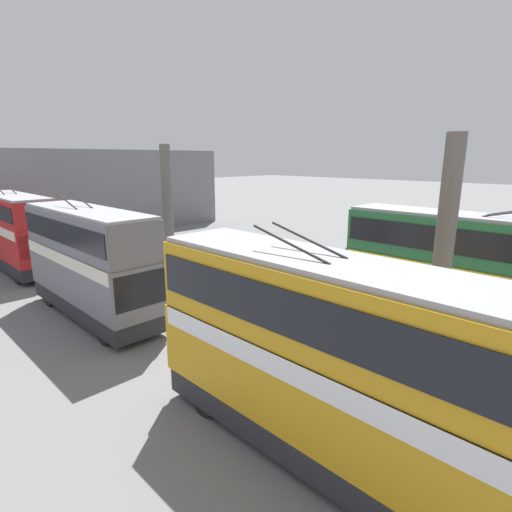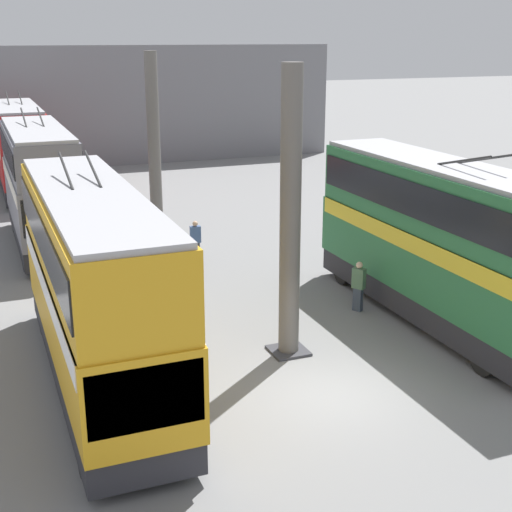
{
  "view_description": "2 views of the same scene",
  "coord_description": "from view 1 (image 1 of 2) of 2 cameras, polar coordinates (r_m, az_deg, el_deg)",
  "views": [
    {
      "loc": [
        -1.65,
        12.88,
        7.49
      ],
      "look_at": [
        11.43,
        -0.37,
        2.9
      ],
      "focal_mm": 28.0,
      "sensor_mm": 36.0,
      "label": 1
    },
    {
      "loc": [
        -14.69,
        7.98,
        8.89
      ],
      "look_at": [
        7.77,
        -0.98,
        1.39
      ],
      "focal_mm": 50.0,
      "sensor_mm": 36.0,
      "label": 2
    }
  ],
  "objects": [
    {
      "name": "bus_right_near",
      "position": [
        9.82,
        12.29,
        -13.96
      ],
      "size": [
        11.08,
        2.54,
        5.85
      ],
      "color": "black",
      "rests_on": "ground_plane"
    },
    {
      "name": "depot_back_wall",
      "position": [
        39.94,
        -26.66,
        7.59
      ],
      "size": [
        0.5,
        36.0,
        8.26
      ],
      "color": "slate",
      "rests_on": "ground_plane"
    },
    {
      "name": "support_column_far",
      "position": [
        23.98,
        -12.42,
        5.16
      ],
      "size": [
        1.06,
        1.06,
        8.23
      ],
      "color": "#605B56",
      "rests_on": "ground_plane"
    },
    {
      "name": "bus_right_mid",
      "position": [
        20.29,
        -22.62,
        -0.09
      ],
      "size": [
        9.32,
        2.54,
        5.84
      ],
      "color": "black",
      "rests_on": "ground_plane"
    },
    {
      "name": "bus_right_far",
      "position": [
        31.21,
        -31.1,
        3.48
      ],
      "size": [
        9.45,
        2.54,
        5.76
      ],
      "color": "black",
      "rests_on": "ground_plane"
    },
    {
      "name": "person_by_left_row",
      "position": [
        18.84,
        21.59,
        -7.59
      ],
      "size": [
        0.48,
        0.42,
        1.72
      ],
      "rotation": [
        0.0,
        0.0,
        2.12
      ],
      "color": "#384251",
      "rests_on": "ground_plane"
    },
    {
      "name": "bus_left_far",
      "position": [
        19.52,
        28.43,
        -1.36
      ],
      "size": [
        11.04,
        2.54,
        5.78
      ],
      "color": "black",
      "rests_on": "ground_plane"
    },
    {
      "name": "support_column_near",
      "position": [
        14.05,
        24.96,
        -1.88
      ],
      "size": [
        1.06,
        1.06,
        8.23
      ],
      "color": "#605B56",
      "rests_on": "ground_plane"
    },
    {
      "name": "oil_drum",
      "position": [
        22.24,
        -17.66,
        -5.26
      ],
      "size": [
        0.62,
        0.62,
        0.91
      ],
      "color": "#B28E23",
      "rests_on": "ground_plane"
    },
    {
      "name": "person_aisle_midway",
      "position": [
        20.12,
        -2.2,
        -5.28
      ],
      "size": [
        0.26,
        0.43,
        1.69
      ],
      "rotation": [
        0.0,
        0.0,
        6.23
      ],
      "color": "#2D2D33",
      "rests_on": "ground_plane"
    }
  ]
}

